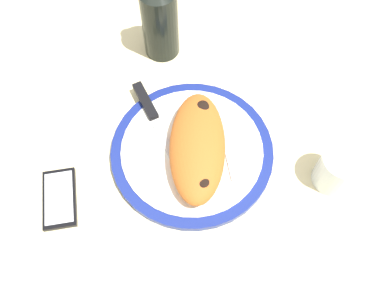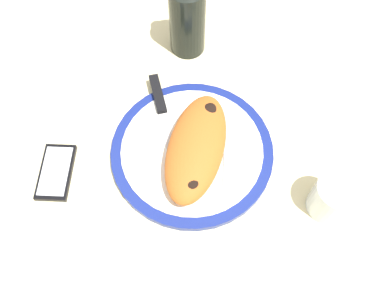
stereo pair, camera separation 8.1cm
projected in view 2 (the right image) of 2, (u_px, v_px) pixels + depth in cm
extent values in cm
cube|color=beige|center=(192.00, 156.00, 85.66)|extent=(150.00, 150.00, 3.00)
cylinder|color=navy|center=(192.00, 151.00, 83.65)|extent=(32.10, 32.10, 1.56)
cylinder|color=white|center=(192.00, 149.00, 82.83)|extent=(28.00, 28.00, 0.30)
ellipsoid|color=#C16023|center=(196.00, 147.00, 79.66)|extent=(24.74, 12.93, 5.67)
ellipsoid|color=black|center=(192.00, 183.00, 74.35)|extent=(3.05, 3.05, 0.77)
ellipsoid|color=black|center=(210.00, 110.00, 81.54)|extent=(3.58, 3.18, 1.08)
ellipsoid|color=black|center=(204.00, 136.00, 78.17)|extent=(2.30, 2.27, 0.59)
cube|color=silver|center=(226.00, 155.00, 81.82)|extent=(13.74, 2.12, 0.40)
cube|color=silver|center=(226.00, 116.00, 86.00)|extent=(4.18, 2.55, 0.40)
cube|color=silver|center=(170.00, 144.00, 83.02)|extent=(14.21, 6.89, 0.40)
cube|color=black|center=(158.00, 94.00, 88.19)|extent=(9.47, 5.32, 1.20)
cube|color=black|center=(56.00, 172.00, 81.82)|extent=(12.19, 7.10, 1.00)
cube|color=white|center=(55.00, 171.00, 81.31)|extent=(10.71, 6.07, 0.16)
cylinder|color=silver|center=(333.00, 198.00, 75.36)|extent=(7.72, 7.72, 8.48)
cylinder|color=silver|center=(330.00, 201.00, 76.82)|extent=(7.10, 7.10, 4.77)
cylinder|color=black|center=(187.00, 20.00, 90.13)|extent=(7.86, 7.86, 16.63)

